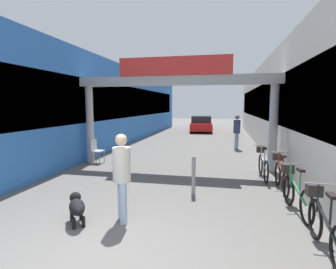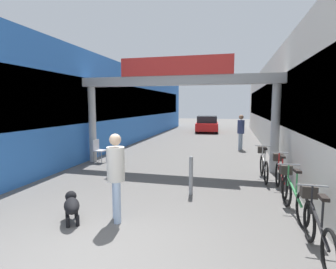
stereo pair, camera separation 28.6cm
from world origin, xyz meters
name	(u,v)px [view 1 (the left image)]	position (x,y,z in m)	size (l,w,h in m)	color
ground_plane	(97,263)	(0.00, 0.00, 0.00)	(80.00, 80.00, 0.00)	#605E5B
storefront_left	(104,106)	(-5.09, 11.00, 2.18)	(3.00, 26.00, 4.37)	blue
storefront_right	(293,106)	(5.09, 11.00, 2.18)	(3.00, 26.00, 4.37)	beige
arcade_sign_gateway	(175,91)	(0.00, 6.04, 2.74)	(7.40, 0.47, 3.89)	#B2B2B2
pedestrian_with_dog	(122,172)	(-0.15, 1.36, 0.97)	(0.47, 0.47, 1.70)	#A5BFE0
pedestrian_carrying_crate	(237,129)	(2.38, 10.37, 1.00)	(0.43, 0.43, 1.75)	#8C9EB2
dog_on_leash	(77,206)	(-0.97, 1.11, 0.33)	(0.62, 0.72, 0.53)	black
bicycle_black_nearest	(324,224)	(3.24, 1.02, 0.44)	(0.46, 1.69, 0.98)	black
bicycle_green_second	(295,191)	(3.21, 2.53, 0.44)	(0.46, 1.69, 0.98)	black
bicycle_red_third	(281,174)	(3.22, 3.98, 0.44)	(0.46, 1.69, 0.98)	black
bicycle_silver_farthest	(263,164)	(2.93, 5.13, 0.44)	(0.46, 1.69, 0.98)	black
bollard_post_metal	(194,175)	(1.01, 3.18, 0.50)	(0.10, 0.10, 0.98)	gray
cafe_chair_aluminium_nearer	(96,149)	(-3.08, 5.96, 0.54)	(0.44, 0.44, 0.89)	gray
parked_car_red	(201,124)	(-0.11, 18.90, 0.64)	(2.06, 4.12, 1.33)	red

